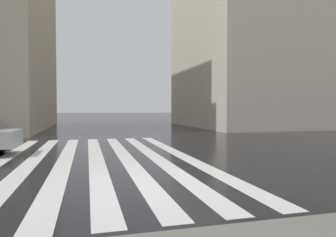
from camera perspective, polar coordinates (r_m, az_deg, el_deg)
ground_plane at (r=7.07m, az=-3.24°, el=-12.05°), size 220.00×220.00×0.00m
zebra_crossing at (r=10.86m, az=-13.24°, el=-7.14°), size 13.00×6.50×0.01m
haussmann_block_corner at (r=35.59m, az=24.61°, el=18.94°), size 14.25×24.46×24.95m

